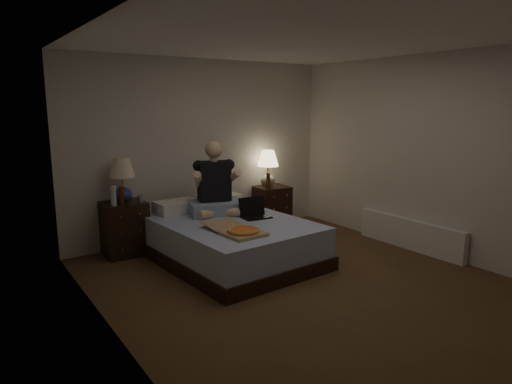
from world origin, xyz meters
TOP-DOWN VIEW (x-y plane):
  - floor at (0.00, 0.00)m, footprint 4.00×4.50m
  - ceiling at (0.00, 0.00)m, footprint 4.00×4.50m
  - wall_back at (0.00, 2.25)m, footprint 4.00×0.00m
  - wall_left at (-2.00, 0.00)m, footprint 0.00×4.50m
  - wall_right at (2.00, 0.00)m, footprint 0.00×4.50m
  - bed at (-0.26, 1.05)m, footprint 1.64×2.11m
  - nightstand_left at (-1.25, 2.01)m, footprint 0.53×0.48m
  - nightstand_right at (1.06, 2.04)m, footprint 0.53×0.48m
  - lamp_left at (-1.25, 2.02)m, footprint 0.38×0.38m
  - lamp_right at (1.00, 2.05)m, footprint 0.38×0.38m
  - water_bottle at (-1.41, 1.88)m, footprint 0.07×0.07m
  - soda_can at (-1.07, 1.88)m, footprint 0.07×0.07m
  - beer_bottle_left at (-1.31, 1.87)m, footprint 0.06×0.06m
  - beer_bottle_right at (0.91, 1.92)m, footprint 0.06×0.06m
  - person at (-0.24, 1.46)m, footprint 0.77×0.68m
  - laptop at (0.06, 0.99)m, footprint 0.37×0.32m
  - pizza_box at (-0.47, 0.44)m, footprint 0.45×0.79m
  - radiator at (1.93, 0.13)m, footprint 0.10×1.60m

SIDE VIEW (x-z plane):
  - floor at x=0.00m, z-range 0.00..0.00m
  - radiator at x=1.93m, z-range 0.00..0.40m
  - bed at x=-0.26m, z-range 0.00..0.50m
  - nightstand_right at x=1.06m, z-range 0.00..0.64m
  - nightstand_left at x=-1.25m, z-range 0.00..0.68m
  - pizza_box at x=-0.47m, z-range 0.50..0.58m
  - laptop at x=0.06m, z-range 0.50..0.74m
  - soda_can at x=-1.07m, z-range 0.68..0.78m
  - beer_bottle_right at x=0.91m, z-range 0.64..0.87m
  - beer_bottle_left at x=-1.31m, z-range 0.68..0.91m
  - water_bottle at x=-1.41m, z-range 0.68..0.93m
  - lamp_right at x=1.00m, z-range 0.64..1.20m
  - lamp_left at x=-1.25m, z-range 0.68..1.24m
  - person at x=-0.24m, z-range 0.50..1.43m
  - wall_back at x=0.00m, z-range 0.00..2.50m
  - wall_left at x=-2.00m, z-range 0.00..2.50m
  - wall_right at x=2.00m, z-range 0.00..2.50m
  - ceiling at x=0.00m, z-range 2.50..2.50m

